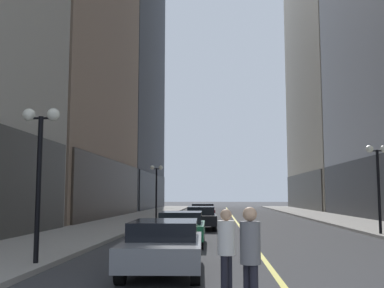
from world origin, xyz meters
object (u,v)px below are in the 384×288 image
(pedestrian_in_white_shirt, at_px, (226,246))
(street_lamp_right_mid, at_px, (378,169))
(car_maroon, at_px, (203,211))
(street_lamp_left_far, at_px, (156,180))
(car_green, at_px, (181,227))
(car_black, at_px, (201,217))
(street_lamp_left_near, at_px, (40,150))
(car_grey, at_px, (164,244))
(pedestrian_in_grey_suit, at_px, (250,253))

(pedestrian_in_white_shirt, distance_m, street_lamp_right_mid, 15.82)
(car_maroon, distance_m, street_lamp_left_far, 4.61)
(car_green, xyz_separation_m, street_lamp_left_far, (-3.50, 18.56, 2.54))
(car_black, distance_m, street_lamp_right_mid, 10.19)
(car_maroon, xyz_separation_m, pedestrian_in_white_shirt, (1.31, -27.65, 0.28))
(car_maroon, bearing_deg, street_lamp_left_near, -98.96)
(street_lamp_left_far, bearing_deg, car_grey, -81.91)
(pedestrian_in_grey_suit, bearing_deg, car_black, 94.39)
(pedestrian_in_grey_suit, bearing_deg, street_lamp_left_far, 100.54)
(car_green, distance_m, street_lamp_left_far, 19.06)
(car_green, distance_m, car_black, 8.55)
(car_maroon, bearing_deg, car_black, -88.95)
(pedestrian_in_grey_suit, bearing_deg, car_maroon, 93.30)
(car_green, xyz_separation_m, street_lamp_left_near, (-3.50, -6.15, 2.54))
(pedestrian_in_white_shirt, bearing_deg, car_maroon, 92.71)
(car_grey, relative_size, car_green, 1.12)
(car_maroon, height_order, street_lamp_left_near, street_lamp_left_near)
(car_green, xyz_separation_m, pedestrian_in_grey_suit, (1.99, -10.97, 0.33))
(car_grey, height_order, car_black, same)
(car_grey, bearing_deg, street_lamp_left_near, 173.00)
(pedestrian_in_grey_suit, relative_size, street_lamp_right_mid, 0.41)
(street_lamp_right_mid, bearing_deg, street_lamp_left_near, -141.38)
(street_lamp_left_far, bearing_deg, pedestrian_in_white_shirt, -79.67)
(car_green, bearing_deg, street_lamp_left_far, 100.68)
(car_maroon, xyz_separation_m, street_lamp_right_mid, (8.98, -14.00, 2.54))
(car_black, distance_m, car_maroon, 9.54)
(street_lamp_left_near, height_order, street_lamp_right_mid, same)
(car_maroon, relative_size, street_lamp_left_far, 1.05)
(pedestrian_in_white_shirt, xyz_separation_m, street_lamp_left_far, (-5.13, 28.13, 2.25))
(pedestrian_in_grey_suit, xyz_separation_m, pedestrian_in_white_shirt, (-0.36, 1.40, -0.05))
(car_black, relative_size, street_lamp_left_near, 1.08)
(car_green, bearing_deg, street_lamp_right_mid, 23.66)
(pedestrian_in_grey_suit, distance_m, street_lamp_left_far, 30.11)
(car_green, distance_m, street_lamp_right_mid, 10.46)
(car_grey, height_order, car_green, same)
(pedestrian_in_white_shirt, bearing_deg, street_lamp_right_mid, 60.65)
(car_maroon, height_order, pedestrian_in_white_shirt, pedestrian_in_white_shirt)
(car_green, height_order, car_black, same)
(street_lamp_left_near, xyz_separation_m, street_lamp_left_far, (0.00, 24.71, 0.00))
(car_grey, height_order, car_maroon, same)
(car_grey, relative_size, pedestrian_in_grey_suit, 2.58)
(car_green, xyz_separation_m, street_lamp_right_mid, (9.30, 4.07, 2.54))
(car_grey, bearing_deg, street_lamp_right_mid, 49.13)
(pedestrian_in_grey_suit, bearing_deg, car_grey, 113.67)
(car_grey, bearing_deg, car_black, 88.41)
(car_green, relative_size, pedestrian_in_white_shirt, 2.40)
(car_green, relative_size, street_lamp_right_mid, 0.93)
(street_lamp_right_mid, bearing_deg, car_maroon, 122.68)
(pedestrian_in_grey_suit, xyz_separation_m, street_lamp_left_near, (-5.49, 4.81, 2.20))
(street_lamp_left_far, bearing_deg, street_lamp_left_near, -90.00)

